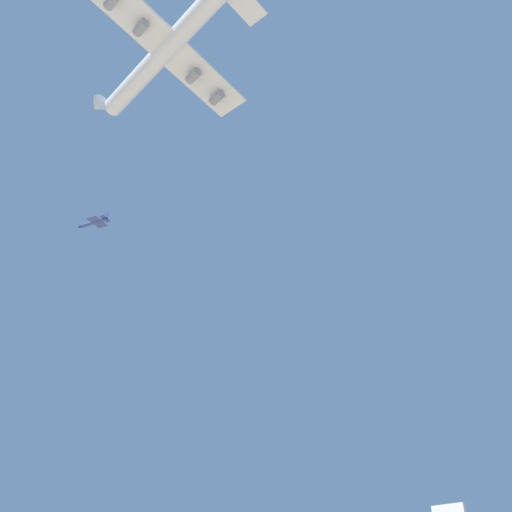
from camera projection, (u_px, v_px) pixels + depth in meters
The scene contains 2 objects.
carrier_jet at pixel (168, 48), 180.70m from camera, with size 78.34×60.49×20.57m.
chase_jet_left_wing at pixel (94, 222), 233.00m from camera, with size 15.14×9.04×4.00m.
Camera 1 is at (-61.08, 94.39, 3.33)m, focal length 39.98 mm.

